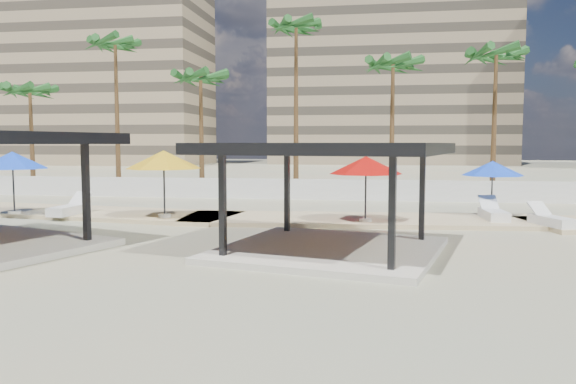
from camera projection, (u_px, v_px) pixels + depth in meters
name	position (u px, v px, depth m)	size (l,w,h in m)	color
ground	(304.00, 252.00, 16.94)	(200.00, 200.00, 0.00)	tan
promenade	(373.00, 219.00, 24.16)	(44.45, 7.97, 0.24)	#C6B284
boundary_wall	(340.00, 190.00, 32.63)	(56.00, 0.30, 1.20)	silver
building_west	(98.00, 68.00, 89.11)	(34.00, 16.00, 32.40)	#937F60
building_mid	(390.00, 76.00, 91.82)	(38.00, 16.00, 30.40)	#847259
pavilion_central	(330.00, 188.00, 16.72)	(7.81, 7.81, 3.30)	beige
umbrella_b	(164.00, 160.00, 23.47)	(3.90, 3.90, 2.81)	beige
umbrella_c	(366.00, 165.00, 22.17)	(3.39, 3.39, 2.61)	beige
umbrella_d	(493.00, 169.00, 24.43)	(2.79, 2.79, 2.35)	beige
umbrella_f	(12.00, 160.00, 24.65)	(3.65, 3.65, 2.75)	beige
lounger_a	(70.00, 209.00, 24.70)	(0.89, 2.44, 0.91)	silver
lounger_b	(493.00, 214.00, 23.12)	(0.91, 2.40, 0.89)	silver
lounger_c	(551.00, 220.00, 21.29)	(1.42, 2.29, 0.83)	silver
palm_a	(30.00, 94.00, 37.67)	(3.00, 3.00, 7.65)	brown
palm_b	(115.00, 50.00, 36.88)	(3.00, 3.00, 10.64)	brown
palm_c	(201.00, 82.00, 35.54)	(3.00, 3.00, 8.26)	brown
palm_d	(296.00, 34.00, 35.13)	(3.00, 3.00, 11.41)	brown
palm_e	(393.00, 70.00, 33.90)	(3.00, 3.00, 8.86)	brown
palm_f	(496.00, 61.00, 33.12)	(3.00, 3.00, 9.33)	brown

